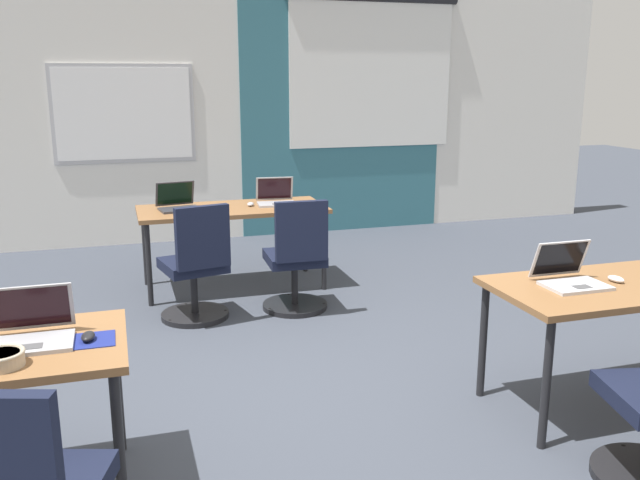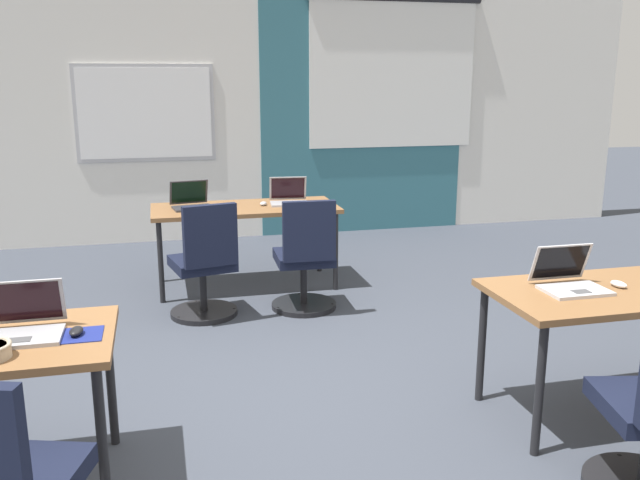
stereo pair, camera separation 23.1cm
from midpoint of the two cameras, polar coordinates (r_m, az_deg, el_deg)
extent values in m
plane|color=#383D47|center=(4.05, -0.26, -13.02)|extent=(24.00, 24.00, 0.00)
cube|color=silver|center=(7.77, -7.60, 10.47)|extent=(10.00, 0.20, 2.80)
cube|color=#336B7A|center=(8.02, 4.59, 10.64)|extent=(2.45, 0.01, 2.80)
cube|color=#B7B7BC|center=(7.61, -13.72, 10.39)|extent=(1.48, 0.02, 1.04)
cube|color=white|center=(7.61, -13.72, 10.39)|extent=(1.40, 0.02, 0.96)
cube|color=white|center=(8.11, 7.04, 13.64)|extent=(2.00, 0.02, 1.64)
cylinder|color=black|center=(3.01, -15.80, -16.26)|extent=(0.04, 0.04, 0.68)
cylinder|color=black|center=(3.54, -15.51, -11.47)|extent=(0.04, 0.04, 0.68)
cube|color=brown|center=(4.05, 26.80, -3.81)|extent=(1.60, 0.70, 0.04)
cylinder|color=black|center=(3.53, 19.94, -11.94)|extent=(0.04, 0.04, 0.68)
cylinder|color=black|center=(3.99, 15.19, -8.53)|extent=(0.04, 0.04, 0.68)
cube|color=brown|center=(5.88, -5.25, 2.68)|extent=(1.60, 0.70, 0.04)
cylinder|color=black|center=(5.61, -12.21, -1.89)|extent=(0.04, 0.04, 0.68)
cylinder|color=black|center=(5.83, 2.47, -1.01)|extent=(0.04, 0.04, 0.68)
cylinder|color=black|center=(6.19, -12.38, -0.44)|extent=(0.04, 0.04, 0.68)
cylinder|color=black|center=(6.39, 0.98, 0.32)|extent=(0.04, 0.04, 0.68)
cube|color=#333338|center=(5.82, -9.59, 2.69)|extent=(0.36, 0.28, 0.02)
cube|color=#4C4C4F|center=(5.77, -9.47, 2.71)|extent=(0.10, 0.07, 0.00)
cube|color=#333338|center=(5.94, -9.97, 4.02)|extent=(0.34, 0.13, 0.21)
cube|color=black|center=(5.94, -9.96, 4.03)|extent=(0.30, 0.11, 0.19)
cylinder|color=black|center=(5.36, -8.57, -6.08)|extent=(0.52, 0.52, 0.04)
cylinder|color=black|center=(5.30, -8.64, -4.15)|extent=(0.06, 0.06, 0.34)
cube|color=black|center=(5.24, -8.72, -1.96)|extent=(0.52, 0.52, 0.08)
cube|color=black|center=(4.94, -7.96, 0.35)|extent=(0.40, 0.14, 0.46)
sphere|color=black|center=(5.57, -9.30, -5.32)|extent=(0.04, 0.04, 0.04)
sphere|color=black|center=(5.36, -6.05, -5.98)|extent=(0.04, 0.04, 0.04)
sphere|color=black|center=(5.24, -10.66, -6.63)|extent=(0.04, 0.04, 0.04)
cube|color=#9E9EA3|center=(5.93, -1.48, 3.09)|extent=(0.35, 0.26, 0.02)
cube|color=#4C4C4F|center=(5.88, -1.43, 3.10)|extent=(0.10, 0.07, 0.00)
cube|color=#9E9EA3|center=(6.06, -1.65, 4.41)|extent=(0.34, 0.10, 0.21)
cube|color=black|center=(6.05, -1.64, 4.41)|extent=(0.30, 0.08, 0.19)
ellipsoid|color=#B2B2B7|center=(5.91, -3.71, 3.10)|extent=(0.09, 0.11, 0.03)
cylinder|color=black|center=(5.46, -0.16, -5.55)|extent=(0.52, 0.52, 0.04)
cylinder|color=black|center=(5.40, -0.16, -3.64)|extent=(0.06, 0.06, 0.34)
cube|color=black|center=(5.34, -0.16, -1.49)|extent=(0.46, 0.46, 0.08)
cube|color=black|center=(5.04, 0.39, 0.74)|extent=(0.40, 0.08, 0.46)
sphere|color=black|center=(5.68, -0.63, -4.77)|extent=(0.04, 0.04, 0.04)
sphere|color=black|center=(5.44, 2.30, -5.61)|extent=(0.04, 0.04, 0.04)
sphere|color=black|center=(5.36, -2.36, -5.93)|extent=(0.04, 0.04, 0.04)
cube|color=#9E9EA3|center=(3.13, -22.01, -7.70)|extent=(0.33, 0.23, 0.02)
cube|color=#4C4C4F|center=(3.08, -22.16, -7.86)|extent=(0.09, 0.06, 0.00)
cube|color=#9E9EA3|center=(3.23, -21.83, -4.88)|extent=(0.33, 0.07, 0.21)
cube|color=black|center=(3.23, -21.85, -4.88)|extent=(0.30, 0.06, 0.19)
cube|color=navy|center=(3.10, -17.92, -7.71)|extent=(0.22, 0.19, 0.00)
ellipsoid|color=black|center=(3.09, -17.94, -7.38)|extent=(0.07, 0.11, 0.03)
cube|color=#B7B7BC|center=(3.81, 22.45, -3.98)|extent=(0.33, 0.23, 0.02)
cube|color=#4C4C4F|center=(3.77, 22.92, -4.06)|extent=(0.09, 0.06, 0.00)
cube|color=#B7B7BC|center=(3.90, 21.30, -1.77)|extent=(0.33, 0.08, 0.21)
cube|color=black|center=(3.90, 21.35, -1.76)|extent=(0.30, 0.07, 0.18)
ellipsoid|color=silver|center=(3.99, 25.52, -3.41)|extent=(0.07, 0.11, 0.03)
sphere|color=black|center=(3.76, 25.71, -16.34)|extent=(0.04, 0.04, 0.04)
camera|label=1|loc=(0.12, -88.36, 0.40)|focal=37.77mm
camera|label=2|loc=(0.12, 91.64, -0.40)|focal=37.77mm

